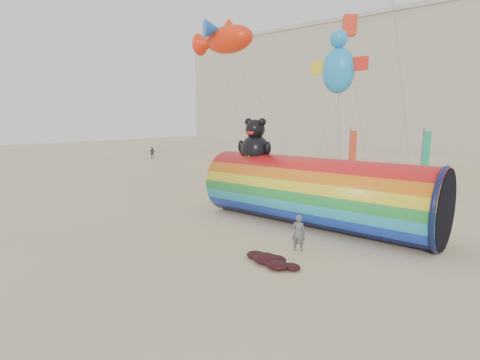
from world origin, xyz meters
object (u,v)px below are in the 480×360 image
Objects in this scene: kite_handler at (298,233)px; fabric_bundle at (270,260)px; hotel_building at (354,92)px; windsock_assembly at (314,190)px.

kite_handler is 2.22m from fabric_bundle.
hotel_building reaches higher than fabric_bundle.
kite_handler reaches higher than fabric_bundle.
kite_handler is 0.64× the size of fabric_bundle.
windsock_assembly is 7.85× the size of kite_handler.
kite_handler is (17.83, -46.74, -9.48)m from hotel_building.
fabric_bundle is (-0.04, -2.12, -0.66)m from kite_handler.
fabric_bundle is at bearing -76.77° from windsock_assembly.
hotel_building is 50.91m from kite_handler.
kite_handler is at bearing -69.11° from hotel_building.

